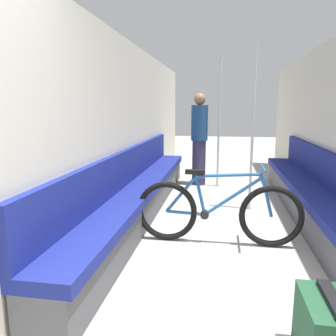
% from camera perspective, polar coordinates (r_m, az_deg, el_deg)
% --- Properties ---
extents(wall_left, '(0.10, 8.99, 2.26)m').
position_cam_1_polar(wall_left, '(4.23, -8.26, 6.66)').
color(wall_left, beige).
rests_on(wall_left, ground).
extents(bench_seat_row_left, '(0.43, 4.91, 0.88)m').
position_cam_1_polar(bench_seat_row_left, '(4.27, -4.99, -4.61)').
color(bench_seat_row_left, '#4C4C51').
rests_on(bench_seat_row_left, ground).
extents(bench_seat_row_right, '(0.43, 4.91, 0.88)m').
position_cam_1_polar(bench_seat_row_right, '(4.29, 24.41, -5.46)').
color(bench_seat_row_right, '#4C4C51').
rests_on(bench_seat_row_right, ground).
extents(bicycle, '(1.72, 0.46, 0.83)m').
position_cam_1_polar(bicycle, '(3.46, 8.61, -7.58)').
color(bicycle, black).
rests_on(bicycle, ground).
extents(grab_pole_near, '(0.08, 0.08, 2.24)m').
position_cam_1_polar(grab_pole_near, '(5.88, 8.85, 7.34)').
color(grab_pole_near, gray).
rests_on(grab_pole_near, ground).
extents(grab_pole_far, '(0.08, 0.08, 2.24)m').
position_cam_1_polar(grab_pole_far, '(4.60, 14.53, 6.27)').
color(grab_pole_far, gray).
rests_on(grab_pole_far, ground).
extents(passenger_standing, '(0.30, 0.30, 1.66)m').
position_cam_1_polar(passenger_standing, '(6.00, 5.47, 5.19)').
color(passenger_standing, '#332D4C').
rests_on(passenger_standing, ground).
extents(luggage_bag, '(0.29, 0.43, 0.42)m').
position_cam_1_polar(luggage_bag, '(2.18, 26.30, -24.44)').
color(luggage_bag, '#1E472D').
rests_on(luggage_bag, ground).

